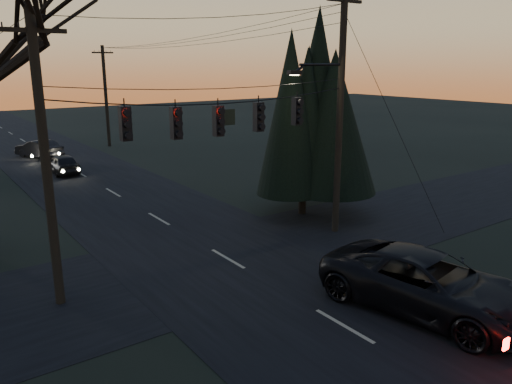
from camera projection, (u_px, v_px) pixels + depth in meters
main_road at (127, 200)px, 26.39m from camera, size 8.00×120.00×0.02m
cross_road at (228, 259)px, 18.51m from camera, size 60.00×7.00×0.02m
utility_pole_right at (335, 231)px, 21.61m from camera, size 5.00×0.30×10.00m
utility_pole_left at (61, 303)px, 15.14m from camera, size 1.80×0.30×8.50m
utility_pole_far_r at (110, 146)px, 43.66m from camera, size 1.80×0.30×8.50m
span_signal_assembly at (220, 119)px, 17.07m from camera, size 11.50×0.44×1.62m
evergreen_right at (304, 113)px, 22.90m from camera, size 4.61×4.61×8.51m
suv_near at (428, 284)px, 14.42m from camera, size 3.97×6.65×1.73m
sedan_oncoming_a at (63, 164)px, 32.70m from camera, size 1.54×3.79×1.29m
sedan_oncoming_b at (39, 149)px, 38.15m from camera, size 3.00×4.34×1.36m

